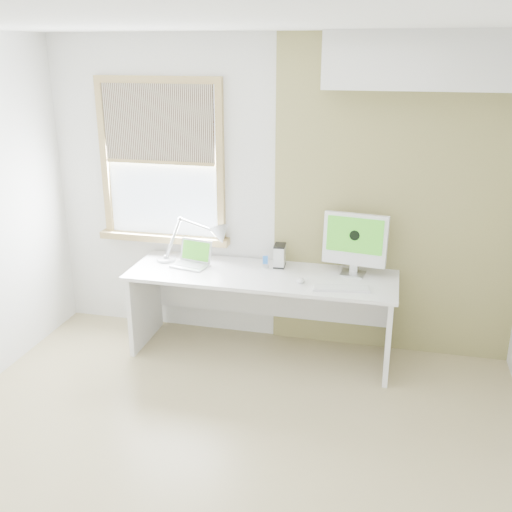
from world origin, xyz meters
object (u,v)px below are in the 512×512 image
(laptop, at_px, (193,259))
(desk, at_px, (263,293))
(desk_lamp, at_px, (210,238))
(external_drive, at_px, (280,255))
(imac, at_px, (355,241))

(laptop, bearing_deg, desk, -0.40)
(desk, distance_m, desk_lamp, 0.66)
(desk, relative_size, laptop, 6.55)
(desk, distance_m, external_drive, 0.34)
(laptop, distance_m, external_drive, 0.74)
(laptop, relative_size, external_drive, 1.76)
(desk_lamp, bearing_deg, external_drive, -0.40)
(desk, bearing_deg, laptop, 179.60)
(desk_lamp, relative_size, imac, 1.35)
(laptop, bearing_deg, desk_lamp, 53.35)
(desk, relative_size, desk_lamp, 3.12)
(desk_lamp, xyz_separation_m, external_drive, (0.61, -0.00, -0.11))
(desk_lamp, xyz_separation_m, laptop, (-0.11, -0.15, -0.15))
(desk, distance_m, imac, 0.88)
(laptop, xyz_separation_m, external_drive, (0.72, 0.14, 0.04))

